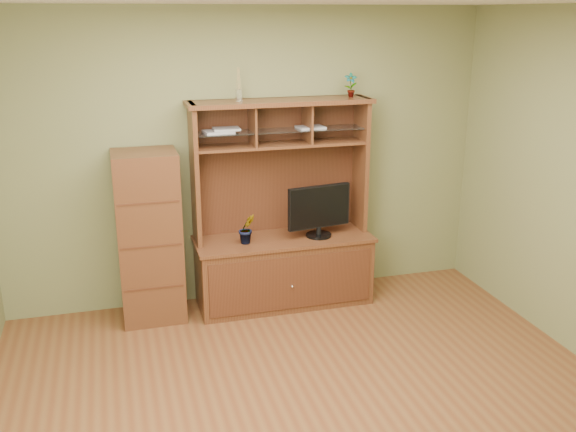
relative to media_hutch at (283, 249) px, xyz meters
name	(u,v)px	position (x,y,z in m)	size (l,w,h in m)	color
room	(316,223)	(-0.25, -1.73, 0.83)	(4.54, 4.04, 2.74)	brown
media_hutch	(283,249)	(0.00, 0.00, 0.00)	(1.66, 0.61, 1.90)	#452213
monitor	(319,210)	(0.32, -0.08, 0.38)	(0.61, 0.24, 0.48)	black
orchid_plant	(247,229)	(-0.36, -0.08, 0.27)	(0.15, 0.12, 0.27)	#32581E
top_plant	(351,85)	(0.66, 0.08, 1.49)	(0.11, 0.08, 0.22)	#366824
reed_diffuser	(239,88)	(-0.37, 0.08, 1.49)	(0.06, 0.06, 0.29)	silver
magazines	(252,129)	(-0.26, 0.08, 1.13)	(1.10, 0.21, 0.04)	#B0AFB4
side_cabinet	(149,237)	(-1.21, 0.01, 0.24)	(0.54, 0.49, 1.52)	#452213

